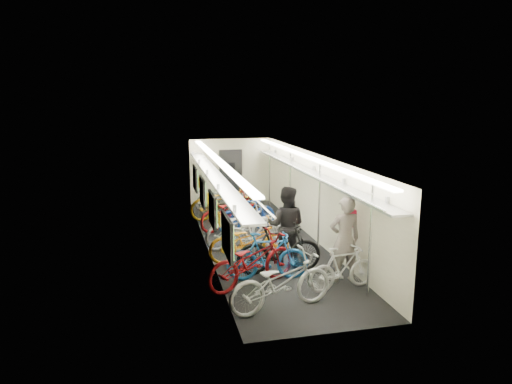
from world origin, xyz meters
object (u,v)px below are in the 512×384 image
bicycle_0 (281,282)px  bicycle_1 (268,256)px  passenger_near (345,239)px  passenger_mid (286,226)px  backpack (350,218)px

bicycle_0 → bicycle_1: (0.11, 1.44, -0.01)m
bicycle_0 → passenger_near: (1.68, 1.02, 0.38)m
bicycle_0 → passenger_mid: (0.77, 2.29, 0.39)m
bicycle_0 → passenger_mid: passenger_mid is taller
bicycle_0 → bicycle_1: 1.44m
passenger_mid → backpack: 1.53m
passenger_near → backpack: size_ratio=4.91×
bicycle_0 → bicycle_1: bearing=-17.0°
bicycle_0 → backpack: size_ratio=5.50×
bicycle_0 → passenger_mid: size_ratio=1.12×
bicycle_1 → passenger_mid: size_ratio=0.95×
bicycle_0 → passenger_near: size_ratio=1.12×
backpack → bicycle_1: bearing=-156.8°
bicycle_0 → bicycle_1: size_ratio=1.17×
bicycle_0 → backpack: 2.54m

